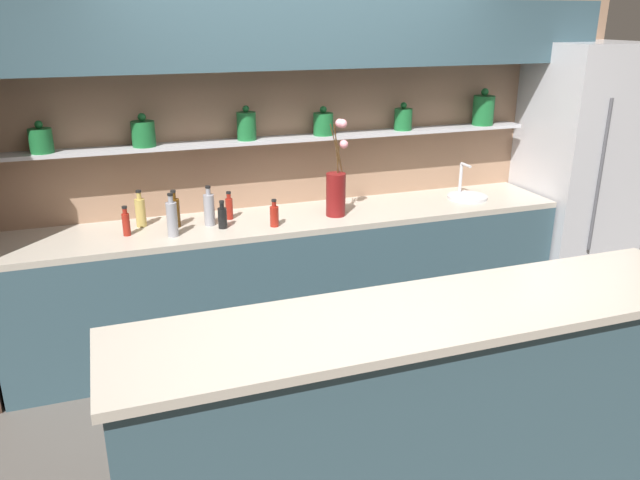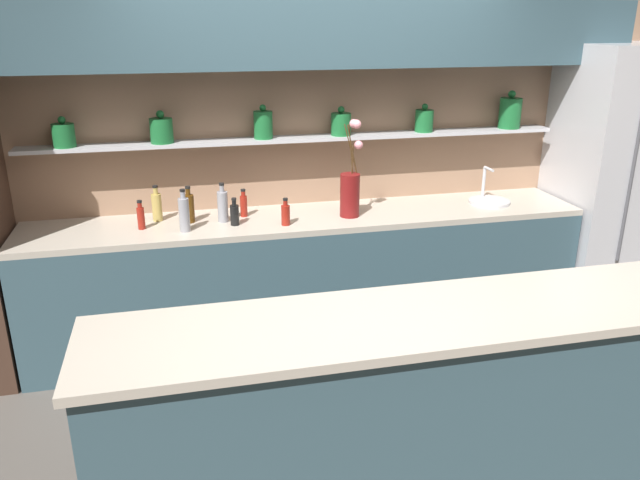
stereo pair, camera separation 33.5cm
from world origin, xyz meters
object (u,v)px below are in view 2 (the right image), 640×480
Objects in this scene: bottle_spirit_0 at (223,206)px; bottle_sauce_4 at (244,205)px; bottle_spirit_7 at (184,214)px; bottle_spirit_3 at (157,206)px; flower_vase at (351,187)px; sink_fixture at (489,199)px; bottle_sauce_6 at (286,214)px; bottle_spirit_1 at (189,208)px; bottle_sauce_2 at (141,217)px; bottle_sauce_5 at (235,214)px; refrigerator at (610,184)px.

bottle_sauce_4 is (0.15, 0.08, -0.03)m from bottle_spirit_0.
bottle_spirit_0 is at bearing 29.32° from bottle_spirit_7.
bottle_spirit_3 is 0.31m from bottle_spirit_7.
flower_vase is 2.23× the size of sink_fixture.
flower_vase is at bearing -175.67° from sink_fixture.
bottle_sauce_4 is 0.35m from bottle_sauce_6.
bottle_sauce_2 is (-0.30, -0.07, -0.02)m from bottle_spirit_1.
bottle_spirit_3 is 0.86m from bottle_sauce_6.
flower_vase is 2.52× the size of bottle_spirit_0.
bottle_spirit_3 is at bearing 156.72° from bottle_sauce_5.
refrigerator is 2.03m from flower_vase.
bottle_spirit_7 is (-1.10, -0.06, -0.09)m from flower_vase.
refrigerator reaches higher than sink_fixture.
flower_vase is 0.79m from bottle_sauce_5.
refrigerator reaches higher than bottle_spirit_7.
bottle_spirit_1 is at bearing -22.04° from bottle_spirit_3.
bottle_spirit_7 is (-0.64, 0.02, 0.04)m from bottle_sauce_6.
bottle_spirit_3 reaches higher than bottle_sauce_6.
flower_vase is 3.66× the size of bottle_sauce_6.
refrigerator is at bearing 0.91° from flower_vase.
bottle_sauce_5 is 1.01× the size of bottle_sauce_6.
sink_fixture is at bearing 0.03° from bottle_spirit_0.
refrigerator is at bearing -2.91° from sink_fixture.
bottle_spirit_7 is at bearing -150.68° from bottle_spirit_0.
refrigerator is 3.07× the size of flower_vase.
bottle_spirit_7 reaches higher than bottle_spirit_1.
bottle_spirit_0 is at bearing -9.65° from bottle_spirit_1.
flower_vase is 1.37m from bottle_sauce_2.
bottle_spirit_3 is 1.33× the size of bottle_sauce_6.
sink_fixture reaches higher than bottle_sauce_5.
sink_fixture is at bearing 4.33° from flower_vase.
bottle_spirit_7 is at bearing -150.64° from bottle_sauce_4.
bottle_sauce_2 reaches higher than bottle_sauce_5.
bottle_spirit_1 is 1.35× the size of bottle_sauce_6.
bottle_sauce_4 is 1.05× the size of bottle_sauce_6.
bottle_spirit_7 is (-0.40, -0.22, 0.03)m from bottle_sauce_4.
sink_fixture is (1.07, 0.08, -0.18)m from flower_vase.
bottle_sauce_5 is at bearing -5.46° from bottle_sauce_2.
bottle_spirit_0 is 0.42m from bottle_sauce_6.
bottle_sauce_2 reaches higher than bottle_sauce_6.
bottle_spirit_1 is 0.31m from bottle_sauce_2.
sink_fixture is 1.77m from bottle_sauce_4.
sink_fixture is at bearing -2.91° from bottle_spirit_3.
bottle_spirit_1 is 0.22m from bottle_spirit_3.
refrigerator is 3.30m from bottle_spirit_3.
bottle_spirit_0 is (-1.92, -0.00, 0.08)m from sink_fixture.
refrigerator is 3.13m from bottle_spirit_7.
flower_vase is 2.42× the size of bottle_spirit_7.
bottle_sauce_6 is at bearing -8.22° from bottle_sauce_2.
refrigerator reaches higher than bottle_spirit_0.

